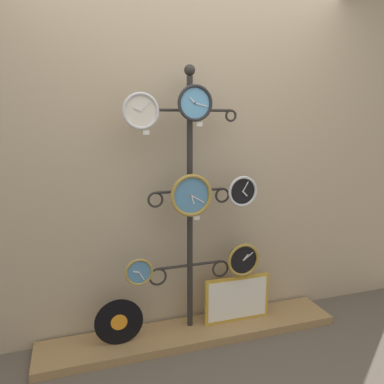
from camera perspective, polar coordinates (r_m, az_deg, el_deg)
ground_plane at (r=2.70m, az=2.60°, el=-24.86°), size 12.00×12.00×0.00m
shop_wall at (r=2.73m, az=-1.37°, el=7.24°), size 4.40×0.04×2.80m
low_shelf at (r=2.95m, az=0.06°, el=-20.62°), size 2.20×0.36×0.06m
display_stand at (r=2.72m, az=-0.33°, el=-8.16°), size 0.69×0.37×1.94m
clock_top_left at (r=2.42m, az=-7.82°, el=12.13°), size 0.23×0.04×0.23m
clock_top_center at (r=2.49m, az=0.44°, el=13.39°), size 0.24×0.04×0.24m
clock_middle_center at (r=2.51m, az=-0.11°, el=-0.52°), size 0.29×0.04×0.29m
clock_middle_right at (r=2.65m, az=7.69°, el=0.11°), size 0.22×0.04×0.22m
clock_bottom_left at (r=2.58m, az=-8.08°, el=-11.95°), size 0.19×0.04×0.19m
clock_bottom_right at (r=2.84m, az=7.81°, el=-10.19°), size 0.25×0.04×0.25m
vinyl_record at (r=2.73m, az=-11.05°, el=-18.88°), size 0.33×0.01×0.33m
picture_frame at (r=2.98m, az=6.91°, el=-15.85°), size 0.52×0.02×0.35m
price_tag_upper at (r=2.42m, az=-6.98°, el=9.01°), size 0.04×0.00×0.03m
price_tag_mid at (r=2.50m, az=1.17°, el=10.30°), size 0.04×0.00×0.03m
price_tag_lower at (r=2.56m, az=0.75°, el=-3.96°), size 0.04×0.00×0.03m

